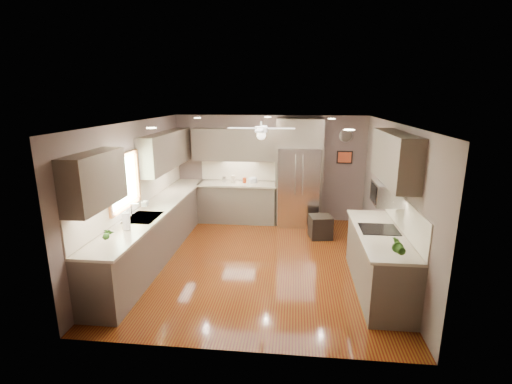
% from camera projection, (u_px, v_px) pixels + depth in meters
% --- Properties ---
extents(floor, '(5.00, 5.00, 0.00)m').
position_uv_depth(floor, '(259.00, 261.00, 6.78)').
color(floor, '#491009').
rests_on(floor, ground).
extents(ceiling, '(5.00, 5.00, 0.00)m').
position_uv_depth(ceiling, '(260.00, 123.00, 6.16)').
color(ceiling, white).
rests_on(ceiling, ground).
extents(wall_back, '(4.50, 0.00, 4.50)m').
position_uv_depth(wall_back, '(269.00, 168.00, 8.88)').
color(wall_back, brown).
rests_on(wall_back, ground).
extents(wall_front, '(4.50, 0.00, 4.50)m').
position_uv_depth(wall_front, '(238.00, 253.00, 4.06)').
color(wall_front, brown).
rests_on(wall_front, ground).
extents(wall_left, '(0.00, 5.00, 5.00)m').
position_uv_depth(wall_left, '(136.00, 192.00, 6.70)').
color(wall_left, brown).
rests_on(wall_left, ground).
extents(wall_right, '(0.00, 5.00, 5.00)m').
position_uv_depth(wall_right, '(392.00, 199.00, 6.24)').
color(wall_right, brown).
rests_on(wall_right, ground).
extents(canister_b, '(0.09, 0.09, 0.13)m').
position_uv_depth(canister_b, '(224.00, 179.00, 8.81)').
color(canister_b, silver).
rests_on(canister_b, back_run).
extents(canister_c, '(0.14, 0.14, 0.17)m').
position_uv_depth(canister_c, '(233.00, 179.00, 8.74)').
color(canister_c, '#C1AE91').
rests_on(canister_c, back_run).
extents(canister_d, '(0.12, 0.12, 0.13)m').
position_uv_depth(canister_d, '(244.00, 180.00, 8.73)').
color(canister_d, maroon).
rests_on(canister_d, back_run).
extents(soap_bottle, '(0.09, 0.09, 0.20)m').
position_uv_depth(soap_bottle, '(146.00, 203.00, 6.73)').
color(soap_bottle, white).
rests_on(soap_bottle, left_run).
extents(potted_plant_left, '(0.17, 0.14, 0.29)m').
position_uv_depth(potted_plant_left, '(106.00, 234.00, 5.09)').
color(potted_plant_left, '#275418').
rests_on(potted_plant_left, left_run).
extents(potted_plant_right, '(0.20, 0.17, 0.33)m').
position_uv_depth(potted_plant_right, '(397.00, 246.00, 4.63)').
color(potted_plant_right, '#275418').
rests_on(potted_plant_right, right_run).
extents(bowl, '(0.31, 0.31, 0.06)m').
position_uv_depth(bowl, '(253.00, 182.00, 8.73)').
color(bowl, '#C1AE91').
rests_on(bowl, back_run).
extents(left_run, '(0.65, 4.70, 1.45)m').
position_uv_depth(left_run, '(157.00, 229.00, 7.01)').
color(left_run, brown).
rests_on(left_run, ground).
extents(back_run, '(1.85, 0.65, 1.45)m').
position_uv_depth(back_run, '(238.00, 201.00, 8.86)').
color(back_run, brown).
rests_on(back_run, ground).
extents(uppers, '(4.50, 4.70, 0.95)m').
position_uv_depth(uppers, '(225.00, 153.00, 7.07)').
color(uppers, brown).
rests_on(uppers, wall_left).
extents(window, '(0.05, 1.12, 0.92)m').
position_uv_depth(window, '(124.00, 182.00, 6.14)').
color(window, '#BFF2B2').
rests_on(window, wall_left).
extents(sink, '(0.50, 0.70, 0.32)m').
position_uv_depth(sink, '(143.00, 219.00, 6.27)').
color(sink, silver).
rests_on(sink, left_run).
extents(refrigerator, '(1.06, 0.75, 2.45)m').
position_uv_depth(refrigerator, '(299.00, 174.00, 8.49)').
color(refrigerator, silver).
rests_on(refrigerator, ground).
extents(right_run, '(0.70, 2.20, 1.45)m').
position_uv_depth(right_run, '(379.00, 260.00, 5.70)').
color(right_run, brown).
rests_on(right_run, ground).
extents(microwave, '(0.43, 0.55, 0.34)m').
position_uv_depth(microwave, '(387.00, 193.00, 5.68)').
color(microwave, silver).
rests_on(microwave, wall_right).
extents(ceiling_fan, '(1.18, 1.18, 0.32)m').
position_uv_depth(ceiling_fan, '(261.00, 131.00, 6.49)').
color(ceiling_fan, white).
rests_on(ceiling_fan, ceiling).
extents(recessed_lights, '(2.84, 3.14, 0.01)m').
position_uv_depth(recessed_lights, '(260.00, 121.00, 6.55)').
color(recessed_lights, white).
rests_on(recessed_lights, ceiling).
extents(wall_clock, '(0.30, 0.03, 0.30)m').
position_uv_depth(wall_clock, '(346.00, 136.00, 8.48)').
color(wall_clock, white).
rests_on(wall_clock, wall_back).
extents(framed_print, '(0.36, 0.03, 0.30)m').
position_uv_depth(framed_print, '(345.00, 157.00, 8.60)').
color(framed_print, black).
rests_on(framed_print, wall_back).
extents(stool, '(0.52, 0.52, 0.50)m').
position_uv_depth(stool, '(320.00, 227.00, 7.86)').
color(stool, black).
rests_on(stool, ground).
extents(paper_towel, '(0.11, 0.11, 0.28)m').
position_uv_depth(paper_towel, '(126.00, 221.00, 5.64)').
color(paper_towel, white).
rests_on(paper_towel, left_run).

